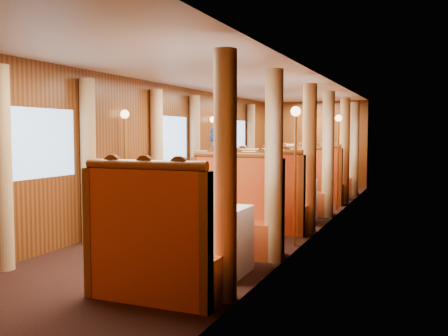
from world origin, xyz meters
The scene contains 48 objects.
floor centered at (0.00, 0.00, 0.00)m, with size 3.00×12.00×0.01m, color black, non-canonical shape.
ceiling centered at (0.00, 0.00, 2.50)m, with size 3.00×12.00×0.01m, color silver, non-canonical shape.
wall_far centered at (0.00, 6.00, 1.25)m, with size 3.00×2.50×0.01m, color brown, non-canonical shape.
wall_left centered at (-1.50, 0.00, 1.25)m, with size 12.00×2.50×0.01m, color brown, non-canonical shape.
wall_right centered at (1.50, 0.00, 1.25)m, with size 12.00×2.50×0.01m, color brown, non-canonical shape.
doorway_far centered at (0.00, 5.97, 1.00)m, with size 0.80×0.04×2.00m, color brown.
table_near centered at (0.75, -3.50, 0.38)m, with size 1.05×0.72×0.75m, color white.
banquette_near_fwd centered at (0.75, -4.51, 0.42)m, with size 1.30×0.55×1.34m.
banquette_near_aft centered at (0.75, -2.49, 0.42)m, with size 1.30×0.55×1.34m.
table_mid centered at (0.75, 0.00, 0.38)m, with size 1.05×0.72×0.75m, color white.
banquette_mid_fwd centered at (0.75, -1.01, 0.42)m, with size 1.30×0.55×1.34m.
banquette_mid_aft centered at (0.75, 1.01, 0.42)m, with size 1.30×0.55×1.34m.
table_far centered at (0.75, 3.50, 0.38)m, with size 1.05×0.72×0.75m, color white.
banquette_far_fwd centered at (0.75, 2.49, 0.42)m, with size 1.30×0.55×1.34m.
banquette_far_aft centered at (0.75, 4.51, 0.42)m, with size 1.30×0.55×1.34m.
tea_tray centered at (0.65, -3.52, 0.76)m, with size 0.34×0.26×0.01m, color silver.
teapot_left centered at (0.60, -3.63, 0.83)m, with size 0.19×0.14×0.15m, color silver, non-canonical shape.
teapot_right centered at (0.69, -3.59, 0.82)m, with size 0.17×0.13×0.14m, color silver, non-canonical shape.
teapot_back centered at (0.65, -3.46, 0.82)m, with size 0.18×0.13×0.14m, color silver, non-canonical shape.
fruit_plate centered at (1.05, -3.62, 0.77)m, with size 0.23×0.23×0.05m.
cup_inboard centered at (0.40, -3.38, 0.86)m, with size 0.08×0.08×0.26m.
cup_outboard centered at (0.47, -3.25, 0.86)m, with size 0.08×0.08×0.26m.
rose_vase_mid centered at (0.72, -0.03, 0.93)m, with size 0.06×0.06×0.36m.
rose_vase_far centered at (0.78, 3.54, 0.93)m, with size 0.06×0.06×0.36m.
window_left_near centered at (-1.49, -3.50, 1.45)m, with size 1.20×0.90×0.01m, color #81ADE3, non-canonical shape.
curtain_left_near_a centered at (-1.38, -4.28, 1.18)m, with size 0.22×0.22×2.35m, color tan.
curtain_left_near_b centered at (-1.38, -2.72, 1.18)m, with size 0.22×0.22×2.35m, color tan.
window_right_near centered at (1.49, -3.50, 1.45)m, with size 1.20×0.90×0.01m, color #81ADE3, non-canonical shape.
curtain_right_near_a centered at (1.38, -4.28, 1.18)m, with size 0.22×0.22×2.35m, color tan.
curtain_right_near_b centered at (1.38, -2.72, 1.18)m, with size 0.22×0.22×2.35m, color tan.
window_left_mid centered at (-1.49, 0.00, 1.45)m, with size 1.20×0.90×0.01m, color #81ADE3, non-canonical shape.
curtain_left_mid_a centered at (-1.38, -0.78, 1.18)m, with size 0.22×0.22×2.35m, color tan.
curtain_left_mid_b centered at (-1.38, 0.78, 1.18)m, with size 0.22×0.22×2.35m, color tan.
window_right_mid centered at (1.49, 0.00, 1.45)m, with size 1.20×0.90×0.01m, color #81ADE3, non-canonical shape.
curtain_right_mid_a centered at (1.38, -0.78, 1.18)m, with size 0.22×0.22×2.35m, color tan.
curtain_right_mid_b centered at (1.38, 0.78, 1.18)m, with size 0.22×0.22×2.35m, color tan.
window_left_far centered at (-1.49, 3.50, 1.45)m, with size 1.20×0.90×0.01m, color #81ADE3, non-canonical shape.
curtain_left_far_a centered at (-1.38, 2.72, 1.18)m, with size 0.22×0.22×2.35m, color tan.
curtain_left_far_b centered at (-1.38, 4.28, 1.18)m, with size 0.22×0.22×2.35m, color tan.
window_right_far centered at (1.49, 3.50, 1.45)m, with size 1.20×0.90×0.01m, color #81ADE3, non-canonical shape.
curtain_right_far_a centered at (1.38, 2.72, 1.18)m, with size 0.22×0.22×2.35m, color tan.
curtain_right_far_b centered at (1.38, 4.28, 1.18)m, with size 0.22×0.22×2.35m, color tan.
sconce_left_fore centered at (-1.40, -1.75, 1.38)m, with size 0.14×0.14×1.95m.
sconce_right_fore centered at (1.40, -1.75, 1.38)m, with size 0.14×0.14×1.95m.
sconce_left_aft centered at (-1.40, 1.75, 1.38)m, with size 0.14×0.14×1.95m.
sconce_right_aft centered at (1.40, 1.75, 1.38)m, with size 0.14×0.14×1.95m.
steward centered at (-0.82, 0.54, 0.85)m, with size 0.62×0.40×1.69m, color navy.
passenger centered at (0.75, 0.79, 0.74)m, with size 0.40×0.44×0.76m.
Camera 1 is at (3.13, -8.56, 1.58)m, focal length 40.00 mm.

